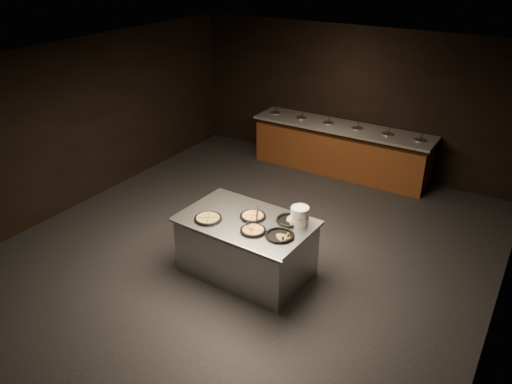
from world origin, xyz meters
TOP-DOWN VIEW (x-y plane):
  - room at (0.00, 0.00)m, footprint 7.02×8.02m
  - salad_bar at (0.00, 3.56)m, footprint 3.70×0.83m
  - serving_counter at (0.28, -0.44)m, footprint 1.89×1.26m
  - plate_stack at (0.97, -0.16)m, footprint 0.25×0.25m
  - pan_veggie_whole at (-0.18, -0.71)m, footprint 0.39×0.39m
  - pan_cheese_whole at (0.32, -0.33)m, footprint 0.37×0.37m
  - pan_cheese_slices_a at (0.82, -0.15)m, footprint 0.39×0.39m
  - pan_cheese_slices_b at (0.52, -0.65)m, footprint 0.35×0.35m
  - pan_veggie_slices at (0.89, -0.57)m, footprint 0.39×0.39m
  - server_left at (0.39, -0.33)m, footprint 0.25×0.32m
  - server_right at (0.47, -0.64)m, footprint 0.27×0.24m

SIDE VIEW (x-z plane):
  - serving_counter at x=0.28m, z-range -0.02..0.86m
  - salad_bar at x=0.00m, z-range -0.15..1.03m
  - pan_veggie_slices at x=0.89m, z-range 0.88..0.92m
  - pan_cheese_slices_a at x=0.82m, z-range 0.88..0.92m
  - pan_cheese_slices_b at x=0.52m, z-range 0.88..0.92m
  - pan_cheese_whole at x=0.32m, z-range 0.88..0.92m
  - pan_veggie_whole at x=-0.18m, z-range 0.88..0.92m
  - server_right at x=0.47m, z-range 0.87..1.04m
  - server_left at x=0.39m, z-range 0.87..1.06m
  - plate_stack at x=0.97m, z-range 0.88..1.14m
  - room at x=0.00m, z-range -0.01..2.91m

